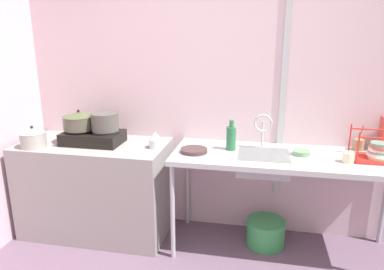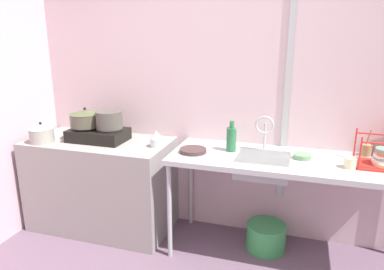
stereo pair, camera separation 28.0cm
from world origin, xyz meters
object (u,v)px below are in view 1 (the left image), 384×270
Objects in this scene: utensil_jar at (359,144)px; cup_by_rack at (348,157)px; pot_beside_stove at (33,138)px; bottle_by_sink at (231,138)px; sink_basin at (263,163)px; small_bowl_on_drainboard at (301,153)px; bucket_on_floor at (266,232)px; stove at (93,137)px; percolator at (155,140)px; pot_on_right_burner at (105,122)px; frying_pan at (194,150)px; pot_on_left_burner at (79,121)px; faucet at (263,125)px; dish_rack at (379,153)px.

cup_by_rack is at bearing -114.13° from utensil_jar.
bottle_by_sink reaches higher than pot_beside_stove.
bottle_by_sink is at bearing 165.74° from sink_basin.
utensil_jar reaches higher than pot_beside_stove.
bucket_on_floor is at bearing 175.02° from small_bowl_on_drainboard.
percolator is at bearing -1.45° from stove.
utensil_jar is (1.01, 0.20, -0.05)m from bottle_by_sink.
pot_on_right_burner reaches higher than sink_basin.
small_bowl_on_drainboard is at bearing 7.06° from frying_pan.
pot_on_right_burner is 1.06× the size of frying_pan.
pot_beside_stove is at bearing -174.39° from sink_basin.
pot_on_left_burner is 0.95× the size of faucet.
faucet is at bearing -172.47° from utensil_jar.
faucet is 1.16× the size of bottle_by_sink.
pot_on_right_burner reaches higher than stove.
pot_beside_stove is 2.45× the size of cup_by_rack.
pot_on_right_burner is at bearing -178.70° from small_bowl_on_drainboard.
dish_rack is (1.38, 0.10, 0.04)m from frying_pan.
sink_basin is (0.88, 0.01, -0.14)m from percolator.
bottle_by_sink reaches higher than small_bowl_on_drainboard.
pot_beside_stove is 0.85× the size of bottle_by_sink.
pot_on_right_burner is at bearing 178.16° from percolator.
pot_on_left_burner is at bearing 30.89° from pot_beside_stove.
bottle_by_sink is (-0.87, 0.13, 0.06)m from cup_by_rack.
pot_beside_stove is 1.63m from bottle_by_sink.
cup_by_rack is at bearing -2.10° from stove.
bottle_by_sink is at bearing 179.50° from bucket_on_floor.
faucet reaches higher than bottle_by_sink.
frying_pan is at bearing 5.38° from pot_beside_stove.
percolator is 0.34× the size of dish_rack.
pot_on_left_burner reaches higher than frying_pan.
pot_on_right_burner is at bearing -177.64° from bucket_on_floor.
bucket_on_floor is at bearing 4.35° from percolator.
pot_on_right_burner is 2.09m from utensil_jar.
faucet is 0.28m from bottle_by_sink.
dish_rack is 3.03× the size of small_bowl_on_drainboard.
stove reaches higher than small_bowl_on_drainboard.
bottle_by_sink is at bearing 24.10° from frying_pan.
dish_rack is at bearing 0.75° from pot_on_left_burner.
bottle_by_sink is at bearing 177.61° from small_bowl_on_drainboard.
pot_on_left_burner is at bearing 176.24° from frying_pan.
sink_basin is at bearing -0.30° from stove.
small_bowl_on_drainboard is (1.16, 0.05, -0.05)m from percolator.
small_bowl_on_drainboard is (0.83, 0.10, 0.00)m from frying_pan.
faucet reaches higher than sink_basin.
faucet reaches higher than pot_on_right_burner.
pot_on_left_burner is 1.58m from sink_basin.
stove is 1.23× the size of sink_basin.
stove is 1.72× the size of faucet.
sink_basin is at bearing -84.26° from faucet.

